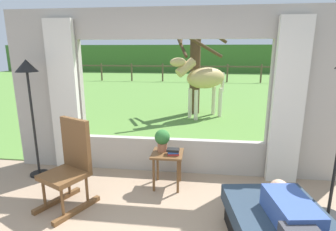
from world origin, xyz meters
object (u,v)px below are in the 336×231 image
at_px(floor_lamp_left, 28,83).
at_px(pasture_tree, 195,69).
at_px(side_table, 167,159).
at_px(reclining_person, 298,225).
at_px(book_stack, 173,152).
at_px(horse, 204,79).
at_px(rocking_chair, 70,165).
at_px(potted_plant, 162,139).

relative_size(floor_lamp_left, pasture_tree, 0.62).
bearing_deg(side_table, reclining_person, -48.69).
distance_m(book_stack, horse, 4.27).
bearing_deg(reclining_person, horse, 89.44).
relative_size(rocking_chair, side_table, 2.15).
height_order(side_table, horse, horse).
distance_m(rocking_chair, book_stack, 1.36).
relative_size(rocking_chair, floor_lamp_left, 0.62).
relative_size(rocking_chair, horse, 0.65).
xyz_separation_m(side_table, floor_lamp_left, (-2.08, 0.11, 1.04)).
distance_m(reclining_person, side_table, 1.96).
distance_m(rocking_chair, side_table, 1.31).
relative_size(potted_plant, pasture_tree, 0.11).
xyz_separation_m(reclining_person, horse, (-0.78, 5.62, 0.63)).
distance_m(book_stack, floor_lamp_left, 2.36).
height_order(rocking_chair, book_stack, rocking_chair).
bearing_deg(rocking_chair, floor_lamp_left, 168.23).
bearing_deg(book_stack, floor_lamp_left, 175.59).
relative_size(side_table, floor_lamp_left, 0.29).
distance_m(reclining_person, pasture_tree, 6.27).
bearing_deg(floor_lamp_left, rocking_chair, -37.66).
bearing_deg(potted_plant, floor_lamp_left, 178.69).
xyz_separation_m(rocking_chair, book_stack, (1.24, 0.55, 0.02)).
relative_size(reclining_person, pasture_tree, 0.49).
bearing_deg(rocking_chair, reclining_person, 6.54).
bearing_deg(floor_lamp_left, book_stack, -4.41).
bearing_deg(reclining_person, pasture_tree, 91.26).
bearing_deg(potted_plant, pasture_tree, 86.03).
height_order(potted_plant, floor_lamp_left, floor_lamp_left).
bearing_deg(horse, floor_lamp_left, 113.08).
height_order(potted_plant, pasture_tree, pasture_tree).
xyz_separation_m(rocking_chair, horse, (1.66, 4.77, 0.61)).
relative_size(book_stack, pasture_tree, 0.06).
bearing_deg(pasture_tree, rocking_chair, -104.76).
height_order(reclining_person, potted_plant, potted_plant).
relative_size(rocking_chair, book_stack, 6.30).
relative_size(side_table, pasture_tree, 0.18).
height_order(rocking_chair, floor_lamp_left, floor_lamp_left).
distance_m(reclining_person, book_stack, 1.85).
xyz_separation_m(reclining_person, pasture_tree, (-1.05, 6.12, 0.87)).
bearing_deg(floor_lamp_left, side_table, -2.91).
height_order(side_table, book_stack, book_stack).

